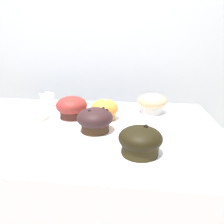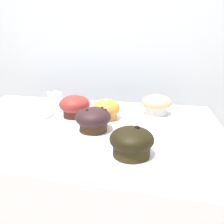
# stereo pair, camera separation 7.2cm
# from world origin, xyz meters

# --- Properties ---
(wall_back) EXTENTS (3.20, 0.10, 1.80)m
(wall_back) POSITION_xyz_m (0.00, 0.60, 0.90)
(wall_back) COLOR silver
(wall_back) RESTS_ON ground
(muffin_front_center) EXTENTS (0.11, 0.11, 0.08)m
(muffin_front_center) POSITION_xyz_m (0.23, -0.18, 0.94)
(muffin_front_center) COLOR #302711
(muffin_front_center) RESTS_ON display_counter
(muffin_back_left) EXTENTS (0.10, 0.10, 0.08)m
(muffin_back_left) POSITION_xyz_m (0.11, 0.07, 0.94)
(muffin_back_left) COLOR #C4843F
(muffin_back_left) RESTS_ON display_counter
(muffin_back_right) EXTENTS (0.11, 0.11, 0.08)m
(muffin_back_right) POSITION_xyz_m (-0.01, 0.07, 0.94)
(muffin_back_right) COLOR #4D251D
(muffin_back_right) RESTS_ON display_counter
(muffin_front_left) EXTENTS (0.11, 0.11, 0.08)m
(muffin_front_left) POSITION_xyz_m (0.28, 0.17, 0.94)
(muffin_front_left) COLOR silver
(muffin_front_left) RESTS_ON display_counter
(muffin_front_right) EXTENTS (0.11, 0.11, 0.08)m
(muffin_front_right) POSITION_xyz_m (0.10, -0.05, 0.94)
(muffin_front_right) COLOR #402A18
(muffin_front_right) RESTS_ON display_counter
(serving_plate) EXTENTS (0.18, 0.18, 0.01)m
(serving_plate) POSITION_xyz_m (-0.19, 0.04, 0.91)
(serving_plate) COLOR beige
(serving_plate) RESTS_ON display_counter
(price_card) EXTENTS (0.06, 0.06, 0.06)m
(price_card) POSITION_xyz_m (-0.16, 0.20, 0.93)
(price_card) COLOR white
(price_card) RESTS_ON display_counter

